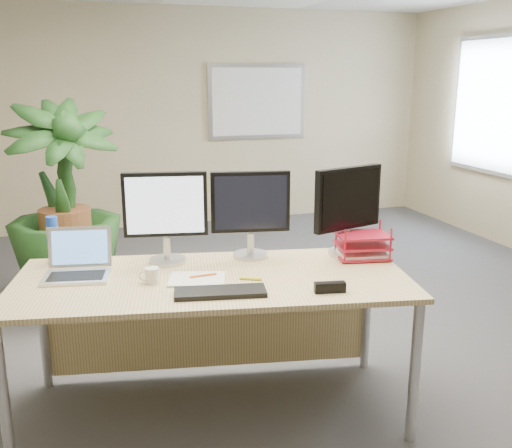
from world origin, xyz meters
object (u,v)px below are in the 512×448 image
object	(u,v)px
desk	(212,299)
laptop	(78,264)
monitor_left	(165,212)
floor_plant	(65,223)
monitor_right	(250,209)

from	to	relation	value
desk	laptop	bearing A→B (deg)	168.95
monitor_left	laptop	xyz separation A→B (m)	(-0.50, -0.07, -0.24)
floor_plant	monitor_left	distance (m)	1.58
monitor_left	laptop	distance (m)	0.56
floor_plant	laptop	size ratio (longest dim) A/B	3.85
laptop	monitor_left	bearing A→B (deg)	7.85
floor_plant	monitor_left	world-z (taller)	floor_plant
desk	floor_plant	xyz separation A→B (m)	(-0.80, 1.63, 0.11)
monitor_left	monitor_right	world-z (taller)	monitor_left
desk	laptop	size ratio (longest dim) A/B	5.79
monitor_right	laptop	world-z (taller)	monitor_right
desk	monitor_left	xyz separation A→B (m)	(-0.21, 0.21, 0.48)
floor_plant	monitor_right	distance (m)	1.86
desk	monitor_right	bearing A→B (deg)	30.29
floor_plant	laptop	world-z (taller)	floor_plant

